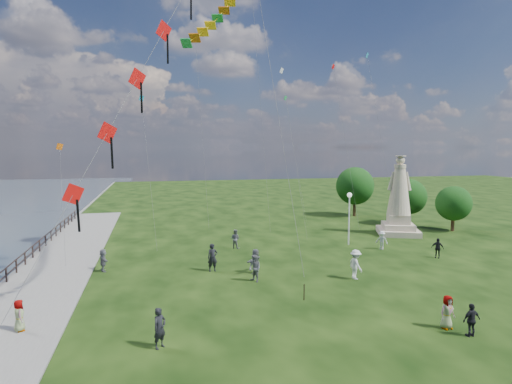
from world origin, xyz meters
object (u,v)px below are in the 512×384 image
object	(u,v)px
person_8	(382,240)
person_1	(255,268)
person_2	(356,264)
person_9	(438,248)
statue	(399,205)
person_0	(160,328)
lamppost	(349,207)
person_5	(103,260)
person_10	(19,318)
person_7	(235,239)
person_6	(213,258)
person_11	(255,261)
person_3	(472,320)
person_4	(447,312)

from	to	relation	value
person_8	person_1	bearing A→B (deg)	-110.29
person_2	person_9	world-z (taller)	person_2
statue	person_0	size ratio (longest dim) A/B	4.40
lamppost	person_5	bearing A→B (deg)	-170.03
person_9	person_10	xyz separation A→B (m)	(-26.83, -7.09, -0.04)
person_1	person_2	world-z (taller)	person_2
person_5	person_7	xyz separation A→B (m)	(9.91, 4.43, 0.03)
person_5	person_8	size ratio (longest dim) A/B	1.02
statue	person_6	xyz separation A→B (m)	(-19.09, -8.14, -1.92)
lamppost	person_6	world-z (taller)	lamppost
person_8	person_11	size ratio (longest dim) A/B	0.92
lamppost	person_1	world-z (taller)	lamppost
lamppost	person_0	distance (m)	22.66
person_3	person_2	bearing A→B (deg)	-85.88
person_8	person_3	bearing A→B (deg)	-62.40
person_2	person_10	size ratio (longest dim) A/B	1.31
person_11	person_5	bearing A→B (deg)	-63.65
person_7	person_10	xyz separation A→B (m)	(-12.51, -13.74, -0.07)
person_7	person_11	size ratio (longest dim) A/B	0.96
person_0	person_10	world-z (taller)	person_0
person_8	person_7	bearing A→B (deg)	-151.37
person_5	person_7	bearing A→B (deg)	-79.01
lamppost	person_8	world-z (taller)	lamppost
person_1	person_3	distance (m)	12.34
person_1	person_4	size ratio (longest dim) A/B	1.09
lamppost	person_1	bearing A→B (deg)	-141.80
person_5	person_9	bearing A→B (deg)	-108.35
person_8	person_9	distance (m)	4.38
person_6	person_8	size ratio (longest dim) A/B	1.25
person_0	person_8	xyz separation A→B (m)	(18.02, 13.51, -0.10)
statue	person_0	bearing A→B (deg)	-118.08
person_1	person_6	size ratio (longest dim) A/B	0.91
person_1	person_2	distance (m)	6.44
statue	lamppost	world-z (taller)	statue
statue	person_10	size ratio (longest dim) A/B	5.26
person_2	person_8	bearing A→B (deg)	-46.30
statue	person_9	distance (m)	9.12
person_1	person_8	xyz separation A→B (m)	(12.12, 5.84, -0.10)
person_11	person_1	bearing A→B (deg)	27.46
person_0	person_2	world-z (taller)	person_2
person_3	person_6	xyz separation A→B (m)	(-9.76, 12.67, 0.19)
person_5	person_10	distance (m)	9.66
person_5	person_6	bearing A→B (deg)	-116.55
statue	person_1	bearing A→B (deg)	-124.30
person_2	person_3	xyz separation A→B (m)	(1.16, -8.82, -0.20)
statue	person_9	world-z (taller)	statue
person_4	person_9	xyz separation A→B (m)	(7.78, 11.19, -0.03)
lamppost	person_10	xyz separation A→B (m)	(-22.26, -12.76, -2.54)
person_4	person_9	world-z (taller)	person_4
person_8	person_6	bearing A→B (deg)	-124.38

